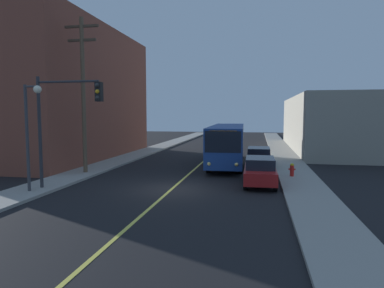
{
  "coord_description": "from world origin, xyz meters",
  "views": [
    {
      "loc": [
        4.63,
        -18.08,
        4.17
      ],
      "look_at": [
        0.0,
        5.92,
        2.0
      ],
      "focal_mm": 31.93,
      "sensor_mm": 36.0,
      "label": 1
    }
  ],
  "objects_px": {
    "traffic_signal_left_corner": "(65,111)",
    "parked_car_red": "(260,171)",
    "city_bus": "(227,143)",
    "street_lamp_left": "(30,122)",
    "utility_pole_near": "(83,89)",
    "parked_car_black": "(259,158)",
    "fire_hydrant": "(292,169)"
  },
  "relations": [
    {
      "from": "parked_car_red",
      "to": "street_lamp_left",
      "type": "height_order",
      "value": "street_lamp_left"
    },
    {
      "from": "street_lamp_left",
      "to": "fire_hydrant",
      "type": "height_order",
      "value": "street_lamp_left"
    },
    {
      "from": "city_bus",
      "to": "parked_car_red",
      "type": "bearing_deg",
      "value": -71.54
    },
    {
      "from": "traffic_signal_left_corner",
      "to": "utility_pole_near",
      "type": "bearing_deg",
      "value": 107.89
    },
    {
      "from": "city_bus",
      "to": "utility_pole_near",
      "type": "relative_size",
      "value": 1.17
    },
    {
      "from": "parked_car_red",
      "to": "parked_car_black",
      "type": "height_order",
      "value": "same"
    },
    {
      "from": "parked_car_black",
      "to": "utility_pole_near",
      "type": "distance_m",
      "value": 13.62
    },
    {
      "from": "city_bus",
      "to": "utility_pole_near",
      "type": "xyz_separation_m",
      "value": [
        -9.22,
        -6.44,
        4.05
      ]
    },
    {
      "from": "utility_pole_near",
      "to": "traffic_signal_left_corner",
      "type": "height_order",
      "value": "utility_pole_near"
    },
    {
      "from": "city_bus",
      "to": "street_lamp_left",
      "type": "relative_size",
      "value": 2.22
    },
    {
      "from": "fire_hydrant",
      "to": "parked_car_black",
      "type": "bearing_deg",
      "value": 120.58
    },
    {
      "from": "city_bus",
      "to": "parked_car_black",
      "type": "bearing_deg",
      "value": -34.64
    },
    {
      "from": "utility_pole_near",
      "to": "street_lamp_left",
      "type": "distance_m",
      "value": 6.25
    },
    {
      "from": "city_bus",
      "to": "traffic_signal_left_corner",
      "type": "bearing_deg",
      "value": -123.68
    },
    {
      "from": "traffic_signal_left_corner",
      "to": "street_lamp_left",
      "type": "relative_size",
      "value": 1.09
    },
    {
      "from": "city_bus",
      "to": "street_lamp_left",
      "type": "xyz_separation_m",
      "value": [
        -9.03,
        -12.32,
        1.92
      ]
    },
    {
      "from": "parked_car_black",
      "to": "street_lamp_left",
      "type": "bearing_deg",
      "value": -137.59
    },
    {
      "from": "utility_pole_near",
      "to": "street_lamp_left",
      "type": "xyz_separation_m",
      "value": [
        0.19,
        -5.87,
        -2.13
      ]
    },
    {
      "from": "traffic_signal_left_corner",
      "to": "fire_hydrant",
      "type": "height_order",
      "value": "traffic_signal_left_corner"
    },
    {
      "from": "traffic_signal_left_corner",
      "to": "city_bus",
      "type": "bearing_deg",
      "value": 56.32
    },
    {
      "from": "city_bus",
      "to": "parked_car_black",
      "type": "distance_m",
      "value": 3.24
    },
    {
      "from": "traffic_signal_left_corner",
      "to": "street_lamp_left",
      "type": "distance_m",
      "value": 1.77
    },
    {
      "from": "traffic_signal_left_corner",
      "to": "parked_car_red",
      "type": "bearing_deg",
      "value": 19.52
    },
    {
      "from": "parked_car_red",
      "to": "utility_pole_near",
      "type": "bearing_deg",
      "value": 173.47
    },
    {
      "from": "parked_car_red",
      "to": "fire_hydrant",
      "type": "height_order",
      "value": "parked_car_red"
    },
    {
      "from": "fire_hydrant",
      "to": "utility_pole_near",
      "type": "bearing_deg",
      "value": -175.39
    },
    {
      "from": "city_bus",
      "to": "parked_car_red",
      "type": "xyz_separation_m",
      "value": [
        2.6,
        -7.8,
        -0.98
      ]
    },
    {
      "from": "utility_pole_near",
      "to": "street_lamp_left",
      "type": "bearing_deg",
      "value": -88.14
    },
    {
      "from": "parked_car_black",
      "to": "street_lamp_left",
      "type": "distance_m",
      "value": 15.93
    },
    {
      "from": "parked_car_black",
      "to": "fire_hydrant",
      "type": "distance_m",
      "value": 4.16
    },
    {
      "from": "parked_car_red",
      "to": "fire_hydrant",
      "type": "relative_size",
      "value": 5.26
    },
    {
      "from": "parked_car_black",
      "to": "fire_hydrant",
      "type": "bearing_deg",
      "value": -59.42
    }
  ]
}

